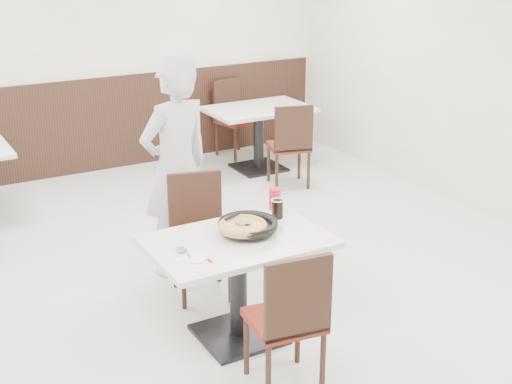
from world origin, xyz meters
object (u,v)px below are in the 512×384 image
pizza_pan (248,227)px  bg_chair_right_near (289,144)px  bg_chair_right_far (237,119)px  red_cup (275,199)px  side_plate (194,258)px  diner_person (176,168)px  cola_glass (277,209)px  chair_near (284,317)px  bg_table_right (259,139)px  pizza (243,228)px  main_table (238,289)px  chair_far (201,239)px

pizza_pan → bg_chair_right_near: bearing=52.9°
bg_chair_right_near → bg_chair_right_far: same height
red_cup → side_plate: bearing=-150.7°
red_cup → bg_chair_right_far: (1.51, 3.44, -0.35)m
diner_person → bg_chair_right_far: size_ratio=1.90×
cola_glass → pizza_pan: bearing=-156.4°
side_plate → red_cup: size_ratio=1.02×
chair_near → bg_table_right: size_ratio=0.79×
cola_glass → bg_chair_right_near: bg_chair_right_near is taller
pizza → red_cup: 0.55m
diner_person → bg_chair_right_near: size_ratio=1.90×
main_table → diner_person: diner_person is taller
chair_near → bg_chair_right_near: size_ratio=1.00×
pizza_pan → diner_person: (-0.04, 1.12, 0.11)m
chair_near → side_plate: size_ratio=5.82×
cola_glass → bg_table_right: 3.41m
pizza_pan → bg_table_right: size_ratio=0.33×
main_table → cola_glass: (0.42, 0.19, 0.44)m
bg_table_right → chair_far: bearing=-127.6°
chair_far → red_cup: (0.45, -0.34, 0.35)m
bg_chair_right_far → diner_person: bearing=41.3°
pizza_pan → bg_chair_right_near: 3.12m
diner_person → bg_chair_right_near: 2.39m
pizza_pan → diner_person: size_ratio=0.22×
chair_far → cola_glass: 0.71m
cola_glass → chair_far: bearing=127.5°
red_cup → diner_person: (-0.43, 0.82, 0.07)m
diner_person → bg_table_right: (1.91, 2.02, -0.53)m
chair_near → side_plate: (-0.37, 0.48, 0.28)m
red_cup → bg_table_right: size_ratio=0.13×
chair_near → bg_chair_right_far: (2.02, 4.41, 0.00)m
pizza → bg_table_right: bearing=58.7°
side_plate → bg_table_right: (2.37, 3.34, -0.38)m
pizza → bg_chair_right_near: bg_chair_right_near is taller
chair_far → bg_chair_right_near: bearing=-123.7°
pizza_pan → diner_person: diner_person is taller
main_table → side_plate: size_ratio=7.35×
red_cup → cola_glass: bearing=-114.7°
bg_table_right → bg_chair_right_far: bearing=87.7°
chair_far → pizza: 0.74m
bg_table_right → bg_chair_right_near: size_ratio=1.26×
chair_far → red_cup: bearing=155.9°
cola_glass → diner_person: 1.05m
main_table → bg_table_right: same height
diner_person → bg_table_right: size_ratio=1.50×
chair_far → pizza_pan: (0.06, -0.63, 0.32)m
side_plate → bg_chair_right_far: bearing=58.7°
side_plate → red_cup: 1.02m
pizza → cola_glass: bearing=23.6°
chair_near → diner_person: size_ratio=0.53×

